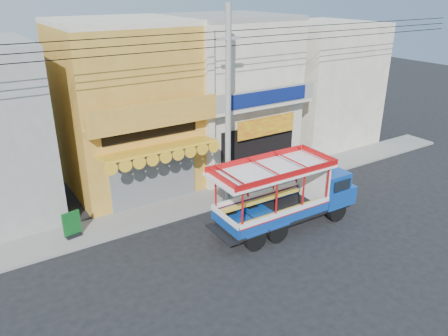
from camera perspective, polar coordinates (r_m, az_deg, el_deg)
name	(u,v)px	position (r m, az deg, el deg)	size (l,w,h in m)	color
ground	(289,226)	(19.28, 8.43, -7.47)	(90.00, 90.00, 0.00)	black
sidewalk	(237,191)	(22.04, 1.68, -3.01)	(30.00, 2.00, 0.12)	slate
shophouse_left	(126,107)	(22.27, -12.72, 7.83)	(6.00, 7.50, 8.24)	#B57C28
shophouse_right	(227,92)	(24.89, 0.44, 9.90)	(6.00, 6.75, 8.24)	#BBAE99
party_pilaster	(210,114)	(20.81, -1.82, 7.03)	(0.35, 0.30, 8.00)	#BBAE99
filler_building_right	(318,83)	(29.31, 12.16, 10.74)	(6.00, 6.00, 7.60)	#BBAE99
utility_pole	(231,99)	(19.36, 0.92, 9.00)	(28.00, 0.26, 9.00)	gray
songthaew_truck	(294,192)	(18.87, 9.18, -3.12)	(6.64, 2.31, 3.09)	black
green_sign	(72,226)	(18.90, -19.23, -7.21)	(0.73, 0.43, 1.12)	black
potted_plant_a	(284,167)	(23.63, 7.81, 0.13)	(0.92, 0.80, 1.03)	#224D16
potted_plant_b	(298,162)	(24.41, 9.67, 0.83)	(0.59, 0.48, 1.07)	#224D16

